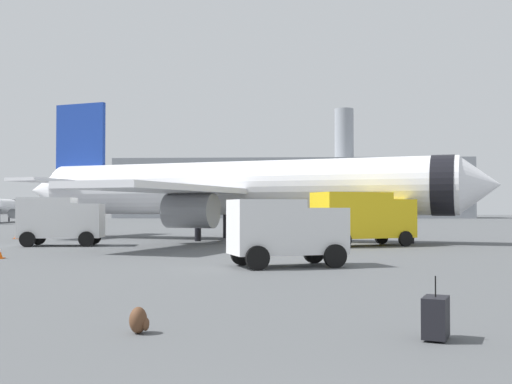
{
  "coord_description": "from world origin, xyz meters",
  "views": [
    {
      "loc": [
        0.07,
        -4.41,
        2.28
      ],
      "look_at": [
        -1.39,
        23.49,
        3.0
      ],
      "focal_mm": 43.18,
      "sensor_mm": 36.0,
      "label": 1
    }
  ],
  "objects": [
    {
      "name": "service_truck",
      "position": [
        -13.61,
        31.94,
        1.61
      ],
      "size": [
        5.04,
        3.04,
        2.9
      ],
      "color": "white",
      "rests_on": "ground"
    },
    {
      "name": "traveller_backpack",
      "position": [
        -2.64,
        6.67,
        0.23
      ],
      "size": [
        0.36,
        0.4,
        0.48
      ],
      "color": "brown",
      "rests_on": "ground"
    },
    {
      "name": "fuel_truck",
      "position": [
        4.51,
        32.64,
        1.77
      ],
      "size": [
        6.45,
        4.75,
        3.2
      ],
      "color": "yellow",
      "rests_on": "ground"
    },
    {
      "name": "airplane_at_gate",
      "position": [
        -3.69,
        39.23,
        3.66
      ],
      "size": [
        34.98,
        31.94,
        10.5
      ],
      "color": "white",
      "rests_on": "ground"
    },
    {
      "name": "safety_cone_outer",
      "position": [
        -15.88,
        44.74,
        0.4
      ],
      "size": [
        0.44,
        0.44,
        0.82
      ],
      "color": "#F2590C",
      "rests_on": "ground"
    },
    {
      "name": "terminal_building",
      "position": [
        0.94,
        139.12,
        6.82
      ],
      "size": [
        79.52,
        18.71,
        25.34
      ],
      "color": "gray",
      "rests_on": "ground"
    },
    {
      "name": "rolling_suitcase",
      "position": [
        2.61,
        6.4,
        0.39
      ],
      "size": [
        0.61,
        0.74,
        1.1
      ],
      "color": "black",
      "rests_on": "ground"
    },
    {
      "name": "safety_cone_mid",
      "position": [
        -19.87,
        39.88,
        0.29
      ],
      "size": [
        0.44,
        0.44,
        0.6
      ],
      "color": "#F2590C",
      "rests_on": "ground"
    },
    {
      "name": "cargo_van",
      "position": [
        -0.02,
        19.5,
        1.45
      ],
      "size": [
        4.82,
        3.54,
        2.6
      ],
      "color": "white",
      "rests_on": "ground"
    }
  ]
}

